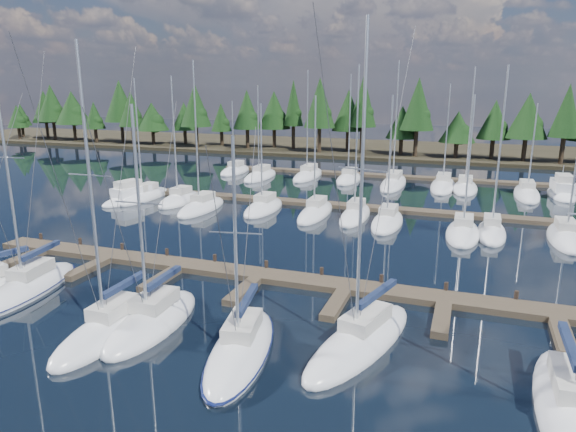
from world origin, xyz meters
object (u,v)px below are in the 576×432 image
at_px(front_sailboat_5, 361,340).
at_px(front_sailboat_1, 29,287).
at_px(front_sailboat_2, 110,329).
at_px(motor_yacht_right, 562,192).
at_px(front_sailboat_4, 241,349).
at_px(motor_yacht_left, 132,197).
at_px(front_sailboat_6, 570,409).
at_px(front_sailboat_3, 152,321).
at_px(main_dock, 257,278).

bearing_deg(front_sailboat_5, front_sailboat_1, -179.51).
distance_m(front_sailboat_2, motor_yacht_right, 54.15).
bearing_deg(front_sailboat_4, motor_yacht_left, 134.00).
relative_size(front_sailboat_1, motor_yacht_right, 1.82).
distance_m(front_sailboat_6, motor_yacht_right, 46.56).
bearing_deg(front_sailboat_3, front_sailboat_2, -134.04).
bearing_deg(main_dock, front_sailboat_5, -37.08).
bearing_deg(main_dock, front_sailboat_4, -71.72).
distance_m(front_sailboat_1, front_sailboat_4, 16.20).
bearing_deg(front_sailboat_3, front_sailboat_4, -11.55).
distance_m(front_sailboat_6, motor_yacht_left, 48.13).
bearing_deg(front_sailboat_1, motor_yacht_right, 50.27).
bearing_deg(front_sailboat_3, main_dock, 70.35).
distance_m(front_sailboat_1, motor_yacht_left, 25.98).
xyz_separation_m(main_dock, motor_yacht_left, (-22.78, 17.58, 0.24)).
xyz_separation_m(main_dock, front_sailboat_3, (-2.83, -7.93, 0.07)).
relative_size(front_sailboat_2, front_sailboat_3, 1.23).
relative_size(front_sailboat_2, front_sailboat_4, 1.36).
relative_size(front_sailboat_1, front_sailboat_2, 1.01).
xyz_separation_m(front_sailboat_6, motor_yacht_left, (-40.07, 26.66, 0.15)).
bearing_deg(front_sailboat_2, front_sailboat_6, 1.11).
bearing_deg(front_sailboat_6, front_sailboat_1, 175.08).
bearing_deg(motor_yacht_right, motor_yacht_left, -157.02).
distance_m(front_sailboat_5, motor_yacht_left, 39.21).
height_order(front_sailboat_6, motor_yacht_left, front_sailboat_6).
bearing_deg(front_sailboat_3, motor_yacht_right, 59.93).
bearing_deg(front_sailboat_1, front_sailboat_5, 0.49).
xyz_separation_m(front_sailboat_2, front_sailboat_3, (1.52, 1.57, -0.03)).
distance_m(front_sailboat_2, front_sailboat_4, 7.37).
bearing_deg(motor_yacht_left, front_sailboat_5, -37.51).
xyz_separation_m(front_sailboat_1, motor_yacht_right, (36.21, 43.57, 0.18)).
height_order(front_sailboat_3, motor_yacht_left, front_sailboat_3).
distance_m(main_dock, front_sailboat_2, 10.45).
bearing_deg(front_sailboat_3, front_sailboat_6, -3.28).
xyz_separation_m(main_dock, motor_yacht_right, (23.24, 37.10, 0.27)).
bearing_deg(front_sailboat_5, front_sailboat_2, -165.82).
height_order(front_sailboat_2, front_sailboat_6, front_sailboat_2).
xyz_separation_m(front_sailboat_1, motor_yacht_left, (-9.81, 24.05, 0.15)).
distance_m(front_sailboat_2, front_sailboat_3, 2.19).
bearing_deg(main_dock, motor_yacht_left, 142.34).
xyz_separation_m(front_sailboat_3, front_sailboat_6, (20.13, -1.15, 0.02)).
bearing_deg(front_sailboat_1, front_sailboat_4, -9.41).
relative_size(main_dock, front_sailboat_6, 2.91).
relative_size(front_sailboat_4, front_sailboat_6, 0.76).
xyz_separation_m(front_sailboat_3, motor_yacht_left, (-19.95, 25.51, 0.17)).
bearing_deg(front_sailboat_6, front_sailboat_4, -179.83).
xyz_separation_m(front_sailboat_3, front_sailboat_4, (5.84, -1.19, -0.01)).
relative_size(front_sailboat_3, motor_yacht_right, 1.47).
distance_m(main_dock, motor_yacht_left, 28.77).
height_order(main_dock, front_sailboat_1, front_sailboat_1).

